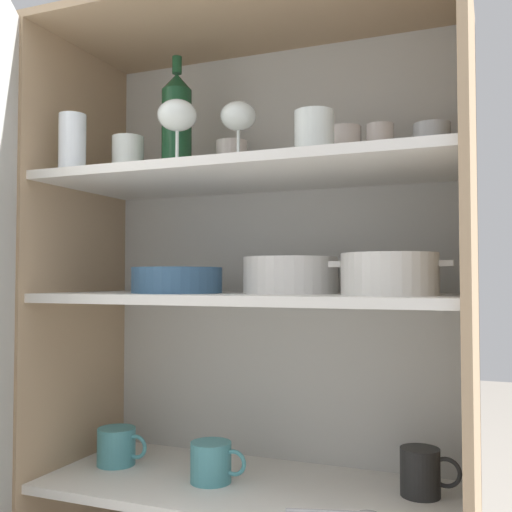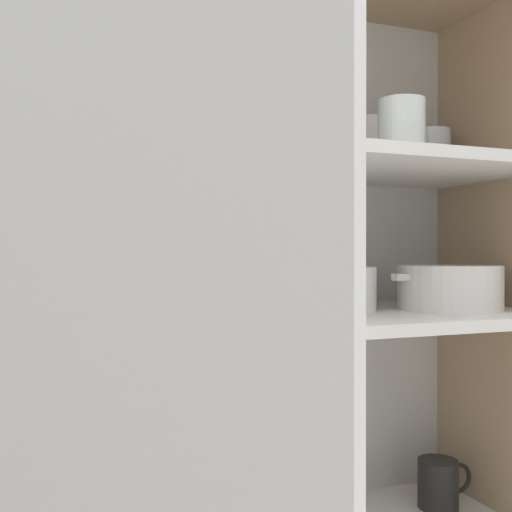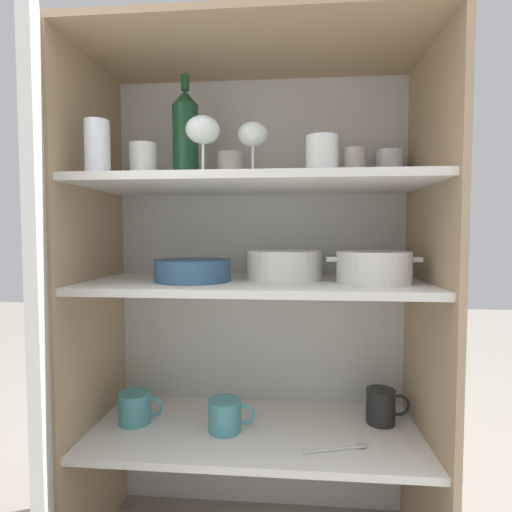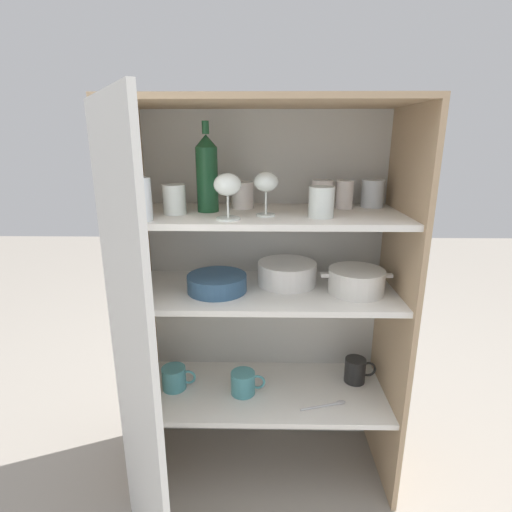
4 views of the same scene
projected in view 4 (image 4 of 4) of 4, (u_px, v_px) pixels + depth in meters
ground_plane at (264, 504)px, 1.45m from camera, size 8.00×8.00×0.00m
cupboard_back_panel at (265, 288)px, 1.62m from camera, size 0.94×0.02×1.37m
cupboard_side_left at (137, 308)px, 1.44m from camera, size 0.02×0.42×1.37m
cupboard_side_right at (394, 309)px, 1.42m from camera, size 0.02×0.42×1.37m
cupboard_top_panel at (266, 102)px, 1.23m from camera, size 0.94×0.42×0.02m
shelf_board_lower at (264, 392)px, 1.53m from camera, size 0.91×0.38×0.02m
shelf_board_middle at (265, 291)px, 1.41m from camera, size 0.91×0.38×0.02m
shelf_board_upper at (266, 216)px, 1.33m from camera, size 0.91×0.38×0.02m
cupboard_door at (132, 372)px, 1.04m from camera, size 0.26×0.41×1.37m
tumbler_glass_0 at (174, 199)px, 1.29m from camera, size 0.07×0.07×0.10m
tumbler_glass_1 at (243, 195)px, 1.40m from camera, size 0.08×0.08×0.09m
tumbler_glass_2 at (372, 193)px, 1.42m from camera, size 0.08×0.08×0.10m
tumbler_glass_3 at (345, 195)px, 1.39m from camera, size 0.06×0.06×0.10m
tumbler_glass_4 at (321, 202)px, 1.24m from camera, size 0.08×0.08×0.10m
tumbler_glass_5 at (322, 194)px, 1.39m from camera, size 0.07×0.07×0.10m
tumbler_glass_6 at (142, 199)px, 1.18m from camera, size 0.06×0.06×0.13m
wine_glass_0 at (267, 184)px, 1.25m from camera, size 0.08×0.08×0.14m
wine_glass_1 at (228, 187)px, 1.19m from camera, size 0.08×0.08×0.14m
wine_bottle at (207, 173)px, 1.32m from camera, size 0.07×0.07×0.29m
plate_stack_white at (287, 273)px, 1.45m from camera, size 0.21×0.21×0.08m
mixing_bowl_large at (217, 282)px, 1.38m from camera, size 0.21×0.21×0.06m
casserole_dish at (356, 281)px, 1.37m from camera, size 0.24×0.19×0.08m
coffee_mug_primary at (175, 378)px, 1.53m from camera, size 0.13×0.09×0.09m
coffee_mug_extra_1 at (356, 370)px, 1.57m from camera, size 0.12×0.08×0.10m
coffee_mug_extra_2 at (244, 383)px, 1.50m from camera, size 0.13×0.09×0.09m
serving_spoon at (327, 405)px, 1.43m from camera, size 0.17×0.06×0.01m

